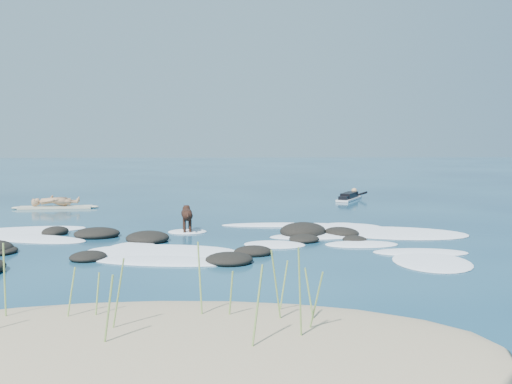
{
  "coord_description": "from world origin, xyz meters",
  "views": [
    {
      "loc": [
        1.09,
        -14.8,
        2.55
      ],
      "look_at": [
        1.96,
        4.0,
        0.9
      ],
      "focal_mm": 40.0,
      "sensor_mm": 36.0,
      "label": 1
    }
  ],
  "objects": [
    {
      "name": "ground",
      "position": [
        0.0,
        0.0,
        0.0
      ],
      "size": [
        160.0,
        160.0,
        0.0
      ],
      "primitive_type": "plane",
      "color": "#0A2642",
      "rests_on": "ground"
    },
    {
      "name": "sand_dune",
      "position": [
        0.0,
        -8.2,
        0.0
      ],
      "size": [
        9.0,
        4.4,
        0.6
      ],
      "primitive_type": "ellipsoid",
      "color": "#9E8966",
      "rests_on": "ground"
    },
    {
      "name": "dune_grass",
      "position": [
        0.51,
        -7.77,
        0.6
      ],
      "size": [
        4.16,
        1.66,
        1.23
      ],
      "color": "#789A4A",
      "rests_on": "ground"
    },
    {
      "name": "reef_rocks",
      "position": [
        -1.91,
        -1.38,
        0.08
      ],
      "size": [
        12.38,
        6.19,
        0.46
      ],
      "color": "black",
      "rests_on": "ground"
    },
    {
      "name": "breaking_foam",
      "position": [
        0.96,
        0.11,
        0.01
      ],
      "size": [
        15.48,
        7.22,
        0.12
      ],
      "color": "white",
      "rests_on": "ground"
    },
    {
      "name": "standing_surfer_rig",
      "position": [
        -5.62,
        7.32,
        0.73
      ],
      "size": [
        3.26,
        0.83,
        1.85
      ],
      "rotation": [
        0.0,
        0.0,
        0.1
      ],
      "color": "beige",
      "rests_on": "ground"
    },
    {
      "name": "paddling_surfer_rig",
      "position": [
        6.38,
        10.04,
        0.16
      ],
      "size": [
        1.74,
        2.54,
        0.46
      ],
      "rotation": [
        0.0,
        0.0,
        1.1
      ],
      "color": "silver",
      "rests_on": "ground"
    },
    {
      "name": "dog",
      "position": [
        -0.12,
        1.23,
        0.51
      ],
      "size": [
        0.39,
        1.21,
        0.77
      ],
      "rotation": [
        0.0,
        0.0,
        1.69
      ],
      "color": "black",
      "rests_on": "ground"
    }
  ]
}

